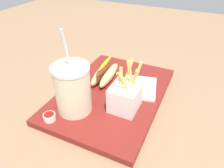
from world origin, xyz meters
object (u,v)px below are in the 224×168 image
at_px(ketchup_cup_1, 49,117).
at_px(soda_cup, 73,89).
at_px(hot_dog_1, 105,73).
at_px(napkin_stack, 140,87).
at_px(fries_basket, 125,97).

bearing_deg(ketchup_cup_1, soda_cup, 150.52).
xyz_separation_m(hot_dog_1, ketchup_cup_1, (0.25, -0.04, -0.01)).
relative_size(ketchup_cup_1, napkin_stack, 0.26).
relative_size(fries_basket, ketchup_cup_1, 4.37).
distance_m(hot_dog_1, napkin_stack, 0.13).
bearing_deg(ketchup_cup_1, napkin_stack, 144.38).
bearing_deg(hot_dog_1, soda_cup, -1.93).
distance_m(soda_cup, hot_dog_1, 0.19).
bearing_deg(napkin_stack, hot_dog_1, -92.54).
height_order(fries_basket, napkin_stack, fries_basket).
relative_size(soda_cup, ketchup_cup_1, 7.51).
bearing_deg(soda_cup, ketchup_cup_1, -29.48).
xyz_separation_m(ketchup_cup_1, napkin_stack, (-0.25, 0.18, -0.01)).
bearing_deg(soda_cup, hot_dog_1, 178.07).
height_order(fries_basket, ketchup_cup_1, fries_basket).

